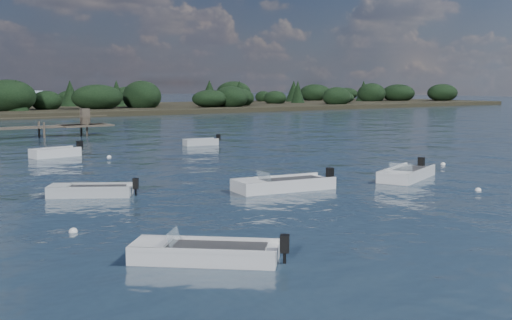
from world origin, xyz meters
TOP-DOWN VIEW (x-y plane):
  - ground at (0.00, 60.00)m, footprint 400.00×400.00m
  - dinghy_mid_white_a at (0.41, 9.84)m, footprint 5.49×2.58m
  - dinghy_mid_white_b at (8.24, 8.85)m, footprint 5.09×3.53m
  - tender_far_white at (-4.51, 30.48)m, footprint 3.93×1.94m
  - tender_far_grey_b at (8.45, 32.20)m, footprint 3.29×1.53m
  - dinghy_mid_grey at (-8.10, 13.63)m, footprint 4.03×3.24m
  - dinghy_near_olive at (-9.23, 0.94)m, footprint 4.35×4.09m
  - buoy_b at (8.20, 4.15)m, footprint 0.32×0.32m
  - buoy_c at (-11.24, 6.83)m, footprint 0.32×0.32m
  - buoy_d at (14.93, 11.81)m, footprint 0.32×0.32m
  - buoy_e at (-1.43, 28.04)m, footprint 0.32×0.32m
  - far_headland at (25.00, 100.00)m, footprint 190.00×40.00m

SIDE VIEW (x-z plane):
  - ground at x=0.00m, z-range 0.00..0.00m
  - buoy_b at x=8.20m, z-range -0.16..0.16m
  - buoy_c at x=-11.24m, z-range -0.16..0.16m
  - buoy_d at x=14.93m, z-range -0.16..0.16m
  - buoy_e at x=-1.43m, z-range -0.16..0.16m
  - dinghy_mid_grey at x=-8.10m, z-range -0.38..0.67m
  - dinghy_near_olive at x=-9.23m, z-range -0.42..0.72m
  - tender_far_grey_b at x=8.45m, z-range -0.40..0.71m
  - dinghy_mid_white_a at x=0.41m, z-range -0.47..0.79m
  - dinghy_mid_white_b at x=8.24m, z-range -0.47..0.80m
  - tender_far_white at x=-4.51m, z-range -0.47..0.85m
  - far_headland at x=25.00m, z-range -0.94..4.86m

